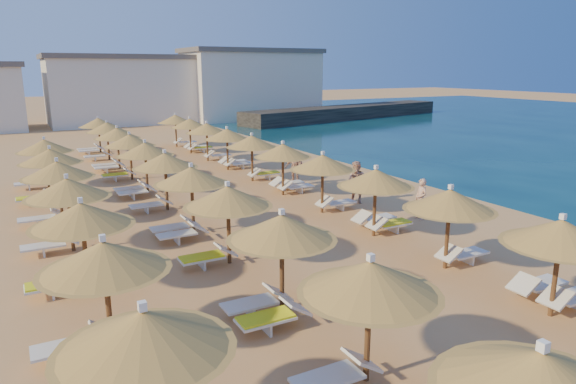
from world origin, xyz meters
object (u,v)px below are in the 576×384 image
jetty (348,112)px  parasol_row_east (301,157)px  beachgoer_b (357,182)px  beachgoer_c (295,168)px  beachgoer_a (421,199)px  parasol_row_west (177,169)px

jetty → parasol_row_east: parasol_row_east is taller
beachgoer_b → beachgoer_c: size_ratio=1.04×
jetty → beachgoer_c: 36.79m
jetty → beachgoer_a: bearing=-134.3°
parasol_row_east → parasol_row_west: (-5.59, 0.00, 0.00)m
beachgoer_b → beachgoer_c: 4.47m
beachgoer_a → beachgoer_c: size_ratio=0.91×
beachgoer_c → parasol_row_east: bearing=-63.5°
jetty → parasol_row_east: bearing=-141.1°
parasol_row_west → beachgoer_a: size_ratio=24.97×
beachgoer_b → beachgoer_c: (-0.70, 4.41, -0.04)m
parasol_row_east → parasol_row_west: size_ratio=1.00×
jetty → beachgoer_a: 42.27m
beachgoer_a → beachgoer_c: bearing=-161.4°
jetty → beachgoer_a: (-21.79, -36.22, 0.08)m
parasol_row_east → beachgoer_a: bearing=-56.3°
jetty → parasol_row_east: (-24.75, -31.79, 1.34)m
beachgoer_b → beachgoer_a: 3.39m
parasol_row_east → beachgoer_b: bearing=-27.3°
beachgoer_a → beachgoer_c: beachgoer_c is taller
parasol_row_east → beachgoer_b: size_ratio=21.85×
beachgoer_b → beachgoer_a: size_ratio=1.14×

